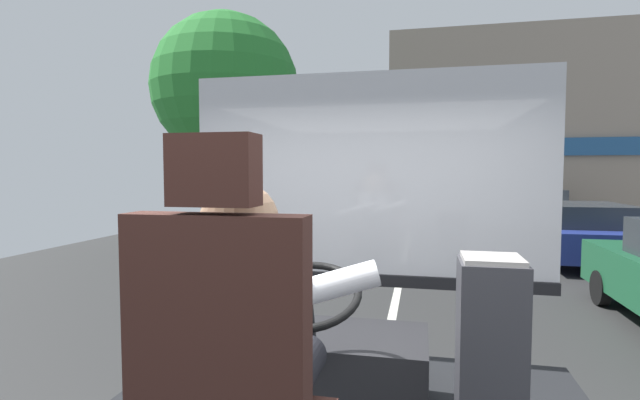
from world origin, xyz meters
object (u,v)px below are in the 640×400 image
fare_box (490,368)px  parked_car_blue (581,231)px  bus_driver (248,337)px  parked_car_white (531,207)px  steering_console (323,365)px

fare_box → parked_car_blue: fare_box is taller
bus_driver → parked_car_white: bearing=75.2°
parked_car_blue → parked_car_white: size_ratio=0.90×
steering_console → parked_car_blue: bearing=65.8°
steering_console → fare_box: fare_box is taller
steering_console → fare_box: 0.92m
bus_driver → fare_box: size_ratio=0.84×
steering_console → bus_driver: bearing=-90.0°
steering_console → parked_car_white: (4.29, 15.17, -0.24)m
bus_driver → steering_console: bearing=90.0°
bus_driver → parked_car_white: size_ratio=0.18×
steering_console → parked_car_white: steering_console is taller
fare_box → parked_car_blue: 9.74m
fare_box → bus_driver: bearing=-139.3°
fare_box → parked_car_white: size_ratio=0.21×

